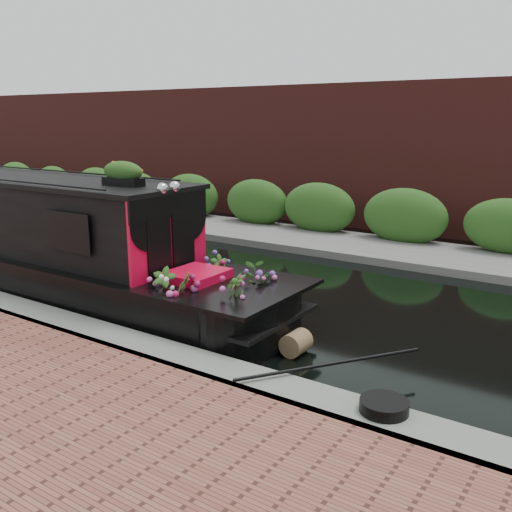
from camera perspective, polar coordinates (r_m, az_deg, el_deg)
The scene contains 8 objects.
ground at distance 11.07m, azimuth -6.15°, elevation -2.41°, with size 80.00×80.00×0.00m, color black.
near_bank_coping at distance 8.95m, azimuth -20.03°, elevation -7.09°, with size 40.00×0.60×0.50m, color slate.
far_bank_path at distance 14.42m, azimuth 4.70°, elevation 1.38°, with size 40.00×2.40×0.34m, color slate.
far_hedge at distance 15.19m, azimuth 6.38°, elevation 1.97°, with size 40.00×1.10×2.80m, color #28531B.
far_brick_wall at distance 17.05m, azimuth 9.71°, elevation 3.12°, with size 40.00×1.00×8.00m, color #55201C.
narrowboat at distance 11.53m, azimuth -22.65°, elevation 1.25°, with size 11.21×2.08×2.61m.
rope_fender at distance 7.60m, azimuth 4.02°, elevation -8.68°, with size 0.32×0.32×0.37m, color brown.
coiled_mooring_rope at distance 5.86m, azimuth 12.69°, elevation -14.43°, with size 0.48×0.48×0.12m, color black.
Camera 1 is at (6.94, -8.08, 3.03)m, focal length 40.00 mm.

